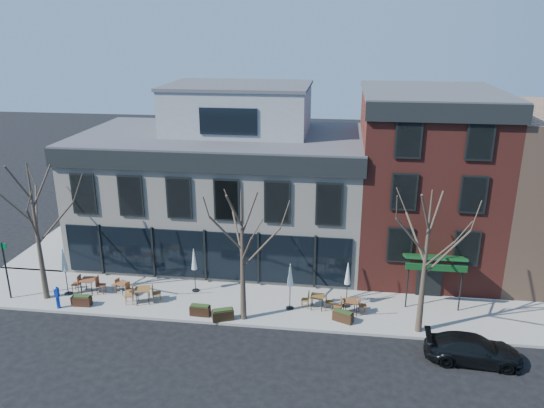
# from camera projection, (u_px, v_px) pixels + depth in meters

# --- Properties ---
(ground) EXTENTS (120.00, 120.00, 0.00)m
(ground) POSITION_uv_depth(u_px,v_px,m) (207.00, 283.00, 32.08)
(ground) COLOR black
(ground) RESTS_ON ground
(sidewalk_front) EXTENTS (33.50, 4.70, 0.15)m
(sidewalk_front) POSITION_uv_depth(u_px,v_px,m) (254.00, 303.00, 29.63)
(sidewalk_front) COLOR gray
(sidewalk_front) RESTS_ON ground
(sidewalk_side) EXTENTS (4.50, 12.00, 0.15)m
(sidewalk_side) POSITION_uv_depth(u_px,v_px,m) (79.00, 236.00, 39.10)
(sidewalk_side) COLOR gray
(sidewalk_side) RESTS_ON ground
(corner_building) EXTENTS (18.39, 10.39, 11.10)m
(corner_building) POSITION_uv_depth(u_px,v_px,m) (224.00, 185.00, 35.30)
(corner_building) COLOR beige
(corner_building) RESTS_ON ground
(red_brick_building) EXTENTS (8.20, 11.78, 11.18)m
(red_brick_building) POSITION_uv_depth(u_px,v_px,m) (424.00, 179.00, 33.29)
(red_brick_building) COLOR maroon
(red_brick_building) RESTS_ON ground
(tree_corner) EXTENTS (3.93, 3.98, 7.92)m
(tree_corner) POSITION_uv_depth(u_px,v_px,m) (37.00, 231.00, 28.78)
(tree_corner) COLOR #382B21
(tree_corner) RESTS_ON sidewalk_front
(tree_mid) EXTENTS (3.50, 3.55, 7.04)m
(tree_mid) POSITION_uv_depth(u_px,v_px,m) (243.00, 255.00, 26.81)
(tree_mid) COLOR #382B21
(tree_mid) RESTS_ON sidewalk_front
(tree_right) EXTENTS (3.72, 3.77, 7.48)m
(tree_right) POSITION_uv_depth(u_px,v_px,m) (425.00, 261.00, 25.60)
(tree_right) COLOR #382B21
(tree_right) RESTS_ON sidewalk_front
(sign_pole) EXTENTS (0.50, 0.10, 3.40)m
(sign_pole) POSITION_uv_depth(u_px,v_px,m) (6.00, 267.00, 29.45)
(sign_pole) COLOR black
(sign_pole) RESTS_ON sidewalk_front
(parked_sedan) EXTENTS (4.46, 2.01, 1.27)m
(parked_sedan) POSITION_uv_depth(u_px,v_px,m) (473.00, 349.00, 24.48)
(parked_sedan) COLOR black
(parked_sedan) RESTS_ON ground
(call_box) EXTENTS (0.26, 0.26, 1.32)m
(call_box) POSITION_uv_depth(u_px,v_px,m) (57.00, 297.00, 28.78)
(call_box) COLOR #0D2CA9
(call_box) RESTS_ON sidewalk_front
(cafe_set_0) EXTENTS (1.99, 0.81, 1.05)m
(cafe_set_0) POSITION_uv_depth(u_px,v_px,m) (89.00, 284.00, 30.49)
(cafe_set_0) COLOR brown
(cafe_set_0) RESTS_ON sidewalk_front
(cafe_set_1) EXTENTS (1.57, 1.00, 0.82)m
(cafe_set_1) POSITION_uv_depth(u_px,v_px,m) (123.00, 287.00, 30.44)
(cafe_set_1) COLOR brown
(cafe_set_1) RESTS_ON sidewalk_front
(cafe_set_2) EXTENTS (2.06, 1.03, 1.06)m
(cafe_set_2) POSITION_uv_depth(u_px,v_px,m) (143.00, 294.00, 29.39)
(cafe_set_2) COLOR brown
(cafe_set_2) RESTS_ON sidewalk_front
(cafe_set_4) EXTENTS (1.80, 0.76, 0.94)m
(cafe_set_4) POSITION_uv_depth(u_px,v_px,m) (317.00, 300.00, 28.81)
(cafe_set_4) COLOR brown
(cafe_set_4) RESTS_ON sidewalk_front
(cafe_set_5) EXTENTS (1.85, 0.83, 0.95)m
(cafe_set_5) POSITION_uv_depth(u_px,v_px,m) (350.00, 306.00, 28.27)
(cafe_set_5) COLOR brown
(cafe_set_5) RESTS_ON sidewalk_front
(umbrella_0) EXTENTS (0.45, 0.45, 2.83)m
(umbrella_0) POSITION_uv_depth(u_px,v_px,m) (64.00, 262.00, 29.86)
(umbrella_0) COLOR black
(umbrella_0) RESTS_ON sidewalk_front
(umbrella_2) EXTENTS (0.43, 0.43, 2.66)m
(umbrella_2) POSITION_uv_depth(u_px,v_px,m) (194.00, 261.00, 30.26)
(umbrella_2) COLOR black
(umbrella_2) RESTS_ON sidewalk_front
(umbrella_3) EXTENTS (0.43, 0.43, 2.68)m
(umbrella_3) POSITION_uv_depth(u_px,v_px,m) (290.00, 277.00, 28.33)
(umbrella_3) COLOR black
(umbrella_3) RESTS_ON sidewalk_front
(umbrella_4) EXTENTS (0.42, 0.42, 2.62)m
(umbrella_4) POSITION_uv_depth(u_px,v_px,m) (348.00, 276.00, 28.59)
(umbrella_4) COLOR black
(umbrella_4) RESTS_ON sidewalk_front
(planter_0) EXTENTS (1.09, 0.47, 0.60)m
(planter_0) POSITION_uv_depth(u_px,v_px,m) (82.00, 300.00, 29.18)
(planter_0) COLOR #311B10
(planter_0) RESTS_ON sidewalk_front
(planter_1) EXTENTS (1.09, 0.47, 0.60)m
(planter_1) POSITION_uv_depth(u_px,v_px,m) (200.00, 310.00, 28.20)
(planter_1) COLOR black
(planter_1) RESTS_ON sidewalk_front
(planter_2) EXTENTS (1.21, 0.83, 0.63)m
(planter_2) POSITION_uv_depth(u_px,v_px,m) (223.00, 315.00, 27.74)
(planter_2) COLOR black
(planter_2) RESTS_ON sidewalk_front
(planter_3) EXTENTS (1.14, 0.82, 0.59)m
(planter_3) POSITION_uv_depth(u_px,v_px,m) (343.00, 316.00, 27.61)
(planter_3) COLOR #301D10
(planter_3) RESTS_ON sidewalk_front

